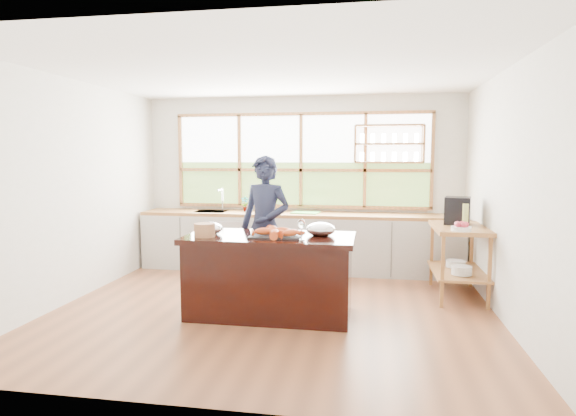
% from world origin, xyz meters
% --- Properties ---
extents(ground_plane, '(5.00, 5.00, 0.00)m').
position_xyz_m(ground_plane, '(0.00, 0.00, 0.00)').
color(ground_plane, brown).
extents(room_shell, '(5.02, 4.52, 2.71)m').
position_xyz_m(room_shell, '(0.02, 0.51, 1.75)').
color(room_shell, silver).
rests_on(room_shell, ground_plane).
extents(back_counter, '(4.90, 0.63, 0.90)m').
position_xyz_m(back_counter, '(-0.02, 1.94, 0.45)').
color(back_counter, '#B7B3AD').
rests_on(back_counter, ground_plane).
extents(right_shelf_unit, '(0.62, 1.10, 0.90)m').
position_xyz_m(right_shelf_unit, '(2.19, 0.89, 0.60)').
color(right_shelf_unit, '#995D34').
rests_on(right_shelf_unit, ground_plane).
extents(island, '(1.85, 0.90, 0.90)m').
position_xyz_m(island, '(0.00, -0.20, 0.45)').
color(island, black).
rests_on(island, ground_plane).
extents(cook, '(0.73, 0.57, 1.78)m').
position_xyz_m(cook, '(-0.20, 0.47, 0.89)').
color(cook, '#191D33').
rests_on(cook, ground_plane).
extents(potted_plant, '(0.14, 0.11, 0.24)m').
position_xyz_m(potted_plant, '(-0.86, 2.00, 1.02)').
color(potted_plant, slate).
rests_on(potted_plant, back_counter).
extents(cutting_board, '(0.44, 0.35, 0.01)m').
position_xyz_m(cutting_board, '(0.11, 1.94, 0.91)').
color(cutting_board, green).
rests_on(cutting_board, back_counter).
extents(espresso_machine, '(0.37, 0.39, 0.35)m').
position_xyz_m(espresso_machine, '(2.19, 1.07, 1.07)').
color(espresso_machine, black).
rests_on(espresso_machine, right_shelf_unit).
extents(wine_bottle, '(0.08, 0.08, 0.29)m').
position_xyz_m(wine_bottle, '(2.24, 0.81, 1.04)').
color(wine_bottle, '#A5AE58').
rests_on(wine_bottle, right_shelf_unit).
extents(fruit_bowl, '(0.23, 0.23, 0.11)m').
position_xyz_m(fruit_bowl, '(2.14, 0.50, 0.94)').
color(fruit_bowl, silver).
rests_on(fruit_bowl, right_shelf_unit).
extents(slate_board, '(0.56, 0.42, 0.02)m').
position_xyz_m(slate_board, '(0.08, -0.26, 0.91)').
color(slate_board, black).
rests_on(slate_board, island).
extents(lobster_pile, '(0.52, 0.48, 0.08)m').
position_xyz_m(lobster_pile, '(0.10, -0.29, 0.96)').
color(lobster_pile, red).
rests_on(lobster_pile, slate_board).
extents(mixing_bowl_left, '(0.30, 0.30, 0.14)m').
position_xyz_m(mixing_bowl_left, '(-0.69, -0.22, 0.96)').
color(mixing_bowl_left, silver).
rests_on(mixing_bowl_left, island).
extents(mixing_bowl_right, '(0.32, 0.32, 0.15)m').
position_xyz_m(mixing_bowl_right, '(0.55, -0.10, 0.97)').
color(mixing_bowl_right, silver).
rests_on(mixing_bowl_right, island).
extents(wine_glass, '(0.08, 0.08, 0.22)m').
position_xyz_m(wine_glass, '(0.39, -0.45, 1.06)').
color(wine_glass, white).
rests_on(wine_glass, island).
extents(wicker_basket, '(0.23, 0.23, 0.15)m').
position_xyz_m(wicker_basket, '(-0.68, -0.40, 0.97)').
color(wicker_basket, '#A76F49').
rests_on(wicker_basket, island).
extents(parchment_roll, '(0.24, 0.29, 0.08)m').
position_xyz_m(parchment_roll, '(-0.80, -0.05, 0.94)').
color(parchment_roll, silver).
rests_on(parchment_roll, island).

